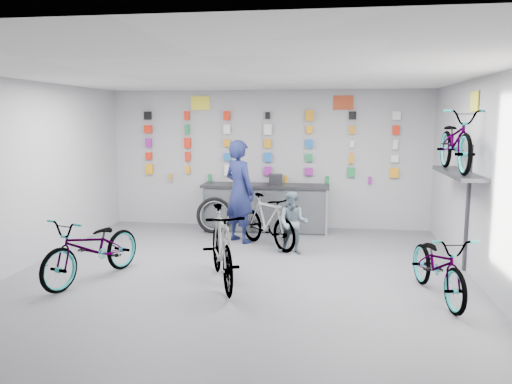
# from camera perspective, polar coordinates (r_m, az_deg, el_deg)

# --- Properties ---
(floor) EXTENTS (8.00, 8.00, 0.00)m
(floor) POSITION_cam_1_polar(r_m,az_deg,el_deg) (7.39, -2.34, -10.52)
(floor) COLOR #56565C
(floor) RESTS_ON ground
(ceiling) EXTENTS (8.00, 8.00, 0.00)m
(ceiling) POSITION_cam_1_polar(r_m,az_deg,el_deg) (7.01, -2.49, 13.34)
(ceiling) COLOR white
(ceiling) RESTS_ON wall_back
(wall_back) EXTENTS (7.00, 0.00, 7.00)m
(wall_back) POSITION_cam_1_polar(r_m,az_deg,el_deg) (10.98, 1.38, 3.77)
(wall_back) COLOR #B0B0B2
(wall_back) RESTS_ON floor
(wall_front) EXTENTS (7.00, 0.00, 7.00)m
(wall_front) POSITION_cam_1_polar(r_m,az_deg,el_deg) (3.27, -15.37, -7.96)
(wall_front) COLOR #B0B0B2
(wall_front) RESTS_ON floor
(wall_left) EXTENTS (0.00, 8.00, 8.00)m
(wall_left) POSITION_cam_1_polar(r_m,az_deg,el_deg) (8.41, -26.57, 1.41)
(wall_left) COLOR #B0B0B2
(wall_left) RESTS_ON floor
(wall_right) EXTENTS (0.00, 8.00, 8.00)m
(wall_right) POSITION_cam_1_polar(r_m,az_deg,el_deg) (7.28, 25.81, 0.49)
(wall_right) COLOR #B0B0B2
(wall_right) RESTS_ON floor
(counter) EXTENTS (2.70, 0.66, 1.00)m
(counter) POSITION_cam_1_polar(r_m,az_deg,el_deg) (10.66, 1.07, -1.87)
(counter) COLOR black
(counter) RESTS_ON floor
(merch_wall) EXTENTS (5.58, 0.08, 1.56)m
(merch_wall) POSITION_cam_1_polar(r_m,az_deg,el_deg) (10.89, 1.13, 5.26)
(merch_wall) COLOR #FD9F11
(merch_wall) RESTS_ON wall_back
(wall_bracket) EXTENTS (0.39, 1.90, 2.00)m
(wall_bracket) POSITION_cam_1_polar(r_m,az_deg,el_deg) (8.38, 22.21, 1.41)
(wall_bracket) COLOR #333338
(wall_bracket) RESTS_ON wall_right
(sign_left) EXTENTS (0.42, 0.02, 0.30)m
(sign_left) POSITION_cam_1_polar(r_m,az_deg,el_deg) (11.20, -6.37, 10.06)
(sign_left) COLOR #FFF135
(sign_left) RESTS_ON wall_back
(sign_right) EXTENTS (0.42, 0.02, 0.30)m
(sign_right) POSITION_cam_1_polar(r_m,az_deg,el_deg) (10.86, 9.94, 10.03)
(sign_right) COLOR #BF4522
(sign_right) RESTS_ON wall_back
(sign_side) EXTENTS (0.02, 0.40, 0.30)m
(sign_side) POSITION_cam_1_polar(r_m,az_deg,el_deg) (8.37, 23.69, 9.46)
(sign_side) COLOR #FFF135
(sign_side) RESTS_ON wall_right
(bike_left) EXTENTS (1.24, 1.99, 0.99)m
(bike_left) POSITION_cam_1_polar(r_m,az_deg,el_deg) (7.82, -18.15, -6.08)
(bike_left) COLOR gray
(bike_left) RESTS_ON floor
(bike_center) EXTENTS (1.14, 1.94, 1.13)m
(bike_center) POSITION_cam_1_polar(r_m,az_deg,el_deg) (7.27, -3.95, -6.20)
(bike_center) COLOR gray
(bike_center) RESTS_ON floor
(bike_right) EXTENTS (0.90, 1.82, 0.91)m
(bike_right) POSITION_cam_1_polar(r_m,az_deg,el_deg) (7.16, 20.14, -7.83)
(bike_right) COLOR gray
(bike_right) RESTS_ON floor
(bike_service) EXTENTS (1.47, 1.52, 0.99)m
(bike_service) POSITION_cam_1_polar(r_m,az_deg,el_deg) (9.32, 1.32, -3.33)
(bike_service) COLOR gray
(bike_service) RESTS_ON floor
(bike_wall) EXTENTS (0.63, 1.80, 0.95)m
(bike_wall) POSITION_cam_1_polar(r_m,az_deg,el_deg) (8.31, 21.92, 5.45)
(bike_wall) COLOR gray
(bike_wall) RESTS_ON wall_bracket
(clerk) EXTENTS (0.86, 0.82, 1.99)m
(clerk) POSITION_cam_1_polar(r_m,az_deg,el_deg) (9.65, -1.90, 0.07)
(clerk) COLOR #171E4B
(clerk) RESTS_ON floor
(customer) EXTENTS (0.59, 0.49, 1.12)m
(customer) POSITION_cam_1_polar(r_m,az_deg,el_deg) (8.87, 4.26, -3.54)
(customer) COLOR slate
(customer) RESTS_ON floor
(spare_wheel) EXTENTS (0.77, 0.30, 0.76)m
(spare_wheel) POSITION_cam_1_polar(r_m,az_deg,el_deg) (10.50, -4.78, -2.68)
(spare_wheel) COLOR black
(spare_wheel) RESTS_ON floor
(register) EXTENTS (0.31, 0.33, 0.22)m
(register) POSITION_cam_1_polar(r_m,az_deg,el_deg) (10.55, 2.26, 1.44)
(register) COLOR black
(register) RESTS_ON counter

